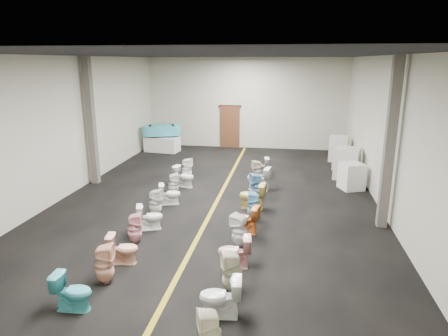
{
  "coord_description": "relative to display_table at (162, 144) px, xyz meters",
  "views": [
    {
      "loc": [
        2.15,
        -12.11,
        4.35
      ],
      "look_at": [
        0.02,
        1.0,
        0.76
      ],
      "focal_mm": 32.0,
      "sensor_mm": 36.0,
      "label": 1
    }
  ],
  "objects": [
    {
      "name": "wall_back",
      "position": [
        3.94,
        1.59,
        1.89
      ],
      "size": [
        10.0,
        0.0,
        10.0
      ],
      "primitive_type": "plane",
      "rotation": [
        1.57,
        0.0,
        0.0
      ],
      "color": "#B8B59D",
      "rests_on": "ground"
    },
    {
      "name": "toilet_right_4",
      "position": [
        5.05,
        -9.77,
        0.05
      ],
      "size": [
        0.5,
        0.49,
        0.83
      ],
      "primitive_type": "imported",
      "rotation": [
        0.0,
        0.0,
        -1.98
      ],
      "color": "silver",
      "rests_on": "floor"
    },
    {
      "name": "toilet_right_7",
      "position": [
        5.11,
        -7.15,
        0.04
      ],
      "size": [
        0.83,
        0.52,
        0.81
      ],
      "primitive_type": "imported",
      "rotation": [
        0.0,
        0.0,
        -1.66
      ],
      "color": "#D7BB56",
      "rests_on": "floor"
    },
    {
      "name": "bathtub",
      "position": [
        -0.0,
        0.0,
        0.71
      ],
      "size": [
        1.78,
        1.08,
        0.55
      ],
      "rotation": [
        0.0,
        0.0,
        0.36
      ],
      "color": "#42A9BE",
      "rests_on": "display_table"
    },
    {
      "name": "toilet_left_5",
      "position": [
        2.41,
        -8.2,
        0.04
      ],
      "size": [
        0.39,
        0.39,
        0.81
      ],
      "primitive_type": "imported",
      "rotation": [
        0.0,
        0.0,
        1.5
      ],
      "color": "silver",
      "rests_on": "floor"
    },
    {
      "name": "toilet_left_3",
      "position": [
        2.48,
        -9.97,
        0.02
      ],
      "size": [
        0.43,
        0.42,
        0.77
      ],
      "primitive_type": "imported",
      "rotation": [
        0.0,
        0.0,
        1.83
      ],
      "color": "pink",
      "rests_on": "floor"
    },
    {
      "name": "toilet_left_8",
      "position": [
        2.52,
        -5.39,
        0.02
      ],
      "size": [
        0.81,
        0.57,
        0.76
      ],
      "primitive_type": "imported",
      "rotation": [
        0.0,
        0.0,
        1.36
      ],
      "color": "white",
      "rests_on": "floor"
    },
    {
      "name": "aisle_stripe",
      "position": [
        3.94,
        -6.41,
        -0.36
      ],
      "size": [
        0.12,
        15.6,
        0.01
      ],
      "primitive_type": "cube",
      "color": "olive",
      "rests_on": "floor"
    },
    {
      "name": "toilet_right_6",
      "position": [
        5.23,
        -7.96,
        0.03
      ],
      "size": [
        0.4,
        0.39,
        0.79
      ],
      "primitive_type": "imported",
      "rotation": [
        0.0,
        0.0,
        -1.47
      ],
      "color": "#72B9DD",
      "rests_on": "floor"
    },
    {
      "name": "toilet_right_8",
      "position": [
        5.15,
        -6.25,
        0.07
      ],
      "size": [
        0.51,
        0.51,
        0.86
      ],
      "primitive_type": "imported",
      "rotation": [
        0.0,
        0.0,
        -1.18
      ],
      "color": "#6A9DCE",
      "rests_on": "floor"
    },
    {
      "name": "wall_left",
      "position": [
        -1.06,
        -6.41,
        1.89
      ],
      "size": [
        0.0,
        16.0,
        16.0
      ],
      "primitive_type": "plane",
      "rotation": [
        1.57,
        0.0,
        1.57
      ],
      "color": "#B8B59D",
      "rests_on": "ground"
    },
    {
      "name": "toilet_right_2",
      "position": [
        5.13,
        -11.7,
        0.06
      ],
      "size": [
        0.49,
        0.49,
        0.85
      ],
      "primitive_type": "imported",
      "rotation": [
        0.0,
        0.0,
        -1.23
      ],
      "color": "beige",
      "rests_on": "floor"
    },
    {
      "name": "appliance_crate_a",
      "position": [
        8.34,
        -4.7,
        0.1
      ],
      "size": [
        0.93,
        0.93,
        0.92
      ],
      "primitive_type": "cube",
      "rotation": [
        0.0,
        0.0,
        0.37
      ],
      "color": "silver",
      "rests_on": "floor"
    },
    {
      "name": "appliance_crate_c",
      "position": [
        8.34,
        -1.99,
        0.04
      ],
      "size": [
        0.85,
        0.85,
        0.8
      ],
      "primitive_type": "cube",
      "rotation": [
        0.0,
        0.0,
        -0.23
      ],
      "color": "silver",
      "rests_on": "floor"
    },
    {
      "name": "toilet_left_0",
      "position": [
        2.41,
        -12.74,
        -0.01
      ],
      "size": [
        0.71,
        0.42,
        0.71
      ],
      "primitive_type": "imported",
      "rotation": [
        0.0,
        0.0,
        1.61
      ],
      "color": "#41AEB6",
      "rests_on": "floor"
    },
    {
      "name": "appliance_crate_d",
      "position": [
        8.34,
        -0.59,
        0.19
      ],
      "size": [
        0.91,
        0.91,
        1.11
      ],
      "primitive_type": "cube",
      "rotation": [
        0.0,
        0.0,
        -0.19
      ],
      "color": "white",
      "rests_on": "floor"
    },
    {
      "name": "toilet_left_1",
      "position": [
        2.58,
        -11.82,
        0.06
      ],
      "size": [
        0.45,
        0.44,
        0.84
      ],
      "primitive_type": "imported",
      "rotation": [
        0.0,
        0.0,
        1.76
      ],
      "color": "#E5A98D",
      "rests_on": "floor"
    },
    {
      "name": "toilet_right_1",
      "position": [
        5.05,
        -12.52,
        0.01
      ],
      "size": [
        0.78,
        0.49,
        0.75
      ],
      "primitive_type": "imported",
      "rotation": [
        0.0,
        0.0,
        -1.47
      ],
      "color": "white",
      "rests_on": "floor"
    },
    {
      "name": "toilet_right_3",
      "position": [
        5.06,
        -10.77,
        0.0
      ],
      "size": [
        0.76,
        0.49,
        0.73
      ],
      "primitive_type": "imported",
      "rotation": [
        0.0,
        0.0,
        -1.45
      ],
      "color": "#D89393",
      "rests_on": "floor"
    },
    {
      "name": "ceiling",
      "position": [
        3.94,
        -6.41,
        4.14
      ],
      "size": [
        16.0,
        16.0,
        0.0
      ],
      "primitive_type": "plane",
      "rotation": [
        3.14,
        0.0,
        0.0
      ],
      "color": "black",
      "rests_on": "ground"
    },
    {
      "name": "door_frame",
      "position": [
        3.14,
        1.54,
        1.76
      ],
      "size": [
        1.15,
        0.08,
        0.1
      ],
      "primitive_type": "cube",
      "color": "#331C11",
      "rests_on": "back_door"
    },
    {
      "name": "toilet_left_6",
      "position": [
        2.54,
        -7.19,
        -0.03
      ],
      "size": [
        0.74,
        0.54,
        0.67
      ],
      "primitive_type": "imported",
      "rotation": [
        0.0,
        0.0,
        1.85
      ],
      "color": "white",
      "rests_on": "floor"
    },
    {
      "name": "wall_right",
      "position": [
        8.94,
        -6.41,
        1.89
      ],
      "size": [
        0.0,
        16.0,
        16.0
      ],
      "primitive_type": "plane",
      "rotation": [
        1.57,
        0.0,
        -1.57
      ],
      "color": "#B8B59D",
      "rests_on": "ground"
    },
    {
      "name": "toilet_right_11",
      "position": [
        5.07,
        -3.49,
        -0.01
      ],
      "size": [
        0.76,
        0.53,
        0.71
      ],
      "primitive_type": "imported",
      "rotation": [
        0.0,
        0.0,
        -1.38
      ],
      "color": "silver",
      "rests_on": "floor"
    },
    {
      "name": "toilet_right_0",
      "position": [
        5.06,
        -13.49,
        0.03
      ],
      "size": [
        0.46,
        0.46,
        0.78
      ],
      "primitive_type": "imported",
      "rotation": [
        0.0,
        0.0,
        -1.19
      ],
      "color": "beige",
      "rests_on": "floor"
    },
    {
      "name": "toilet_right_5",
      "position": [
        5.08,
        -8.94,
        0.01
      ],
      "size": [
        0.8,
        0.54,
        0.75
      ],
      "primitive_type": "imported",
      "rotation": [
        0.0,
        0.0,
        -1.74
      ],
      "color": "#CB682A",
      "rests_on": "floor"
    },
    {
      "name": "toilet_left_9",
      "position": [
        2.4,
        -4.51,
        0.05
      ],
      "size": [
        0.4,
        0.39,
        0.83
      ],
      "primitive_type": "imported",
      "rotation": [
        0.0,
        0.0,
        1.51
      ],
      "color": "white",
      "rests_on": "floor"
    },
    {
      "name": "floor",
      "position": [
        3.94,
        -6.41,
        -0.36
      ],
      "size": [
        16.0,
        16.0,
        0.0
      ],
      "primitive_type": "plane",
      "color": "black",
      "rests_on": "ground"
    },
    {
      "name": "column_right",
      "position": [
        8.69,
        -7.91,
        1.89
      ],
      "size": [
        0.25,
        0.25,
        4.5
      ],
      "primitive_type": "cube",
      "color": "#59544C",
      "rests_on": "floor"
    },
    {
      "name": "wall_front",
      "position": [
        3.94,
        -14.41,
        1.89
      ],
      "size": [
        10.0,
        0.0,
        10.0
      ],
      "primitive_type": "plane",
      "rotation": [
        -1.57,
        0.0,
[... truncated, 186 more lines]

